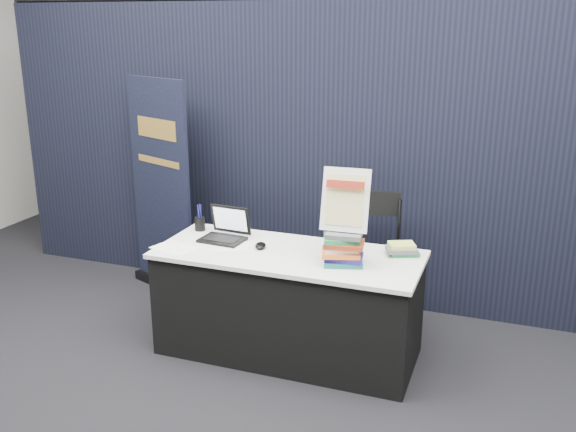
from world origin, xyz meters
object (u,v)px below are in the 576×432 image
Objects in this scene: laptop at (225,232)px; book_stack_tall at (343,248)px; pullup_banner at (162,199)px; display_table at (288,303)px; stacking_chair at (362,259)px; info_sign at (345,201)px; book_stack_short at (403,249)px.

laptop is 1.21× the size of book_stack_tall.
pullup_banner is (-0.87, 0.60, -0.00)m from laptop.
pullup_banner reaches higher than display_table.
stacking_chair is at bearing 90.46° from book_stack_tall.
display_table is 0.89m from info_sign.
info_sign is at bearing -4.58° from laptop.
display_table is at bearing -5.93° from laptop.
stacking_chair is (-0.34, 0.25, -0.20)m from book_stack_short.
laptop is 0.94m from book_stack_tall.
book_stack_short is at bearing -45.52° from stacking_chair.
book_stack_tall is (0.40, -0.08, 0.48)m from display_table.
display_table is 0.87m from book_stack_short.
laptop is at bearing 169.92° from display_table.
stacking_chair reaches higher than book_stack_tall.
pullup_banner is at bearing 153.51° from display_table.
info_sign is at bearing -140.32° from book_stack_short.
pullup_banner is at bearing 154.32° from info_sign.
book_stack_tall is 0.25× the size of stacking_chair.
book_stack_short is at bearing 10.23° from laptop.
display_table is 5.65× the size of laptop.
pullup_banner is 1.72× the size of stacking_chair.
display_table is 6.85× the size of book_stack_tall.
laptop reaches higher than display_table.
info_sign reaches higher than display_table.
display_table is 0.99× the size of pullup_banner.
laptop is 0.77× the size of info_sign.
info_sign is at bearing -98.80° from stacking_chair.
book_stack_tall is at bearing -1.09° from pullup_banner.
book_stack_short is 0.54× the size of info_sign.
stacking_chair is (-0.00, 0.55, -0.27)m from book_stack_tall.
display_table is 0.63m from book_stack_tall.
book_stack_tall is 0.31m from info_sign.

